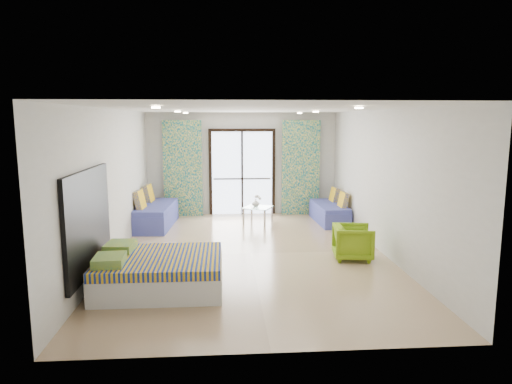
{
  "coord_description": "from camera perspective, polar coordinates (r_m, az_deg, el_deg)",
  "views": [
    {
      "loc": [
        -0.5,
        -8.34,
        2.5
      ],
      "look_at": [
        0.12,
        0.18,
        1.15
      ],
      "focal_mm": 32.0,
      "sensor_mm": 36.0,
      "label": 1
    }
  ],
  "objects": [
    {
      "name": "daybed_right",
      "position": [
        11.41,
        9.21,
        -2.49
      ],
      "size": [
        0.7,
        1.67,
        0.81
      ],
      "rotation": [
        0.0,
        0.0,
        0.04
      ],
      "color": "#3F4696",
      "rests_on": "floor"
    },
    {
      "name": "ceiling",
      "position": [
        8.36,
        -0.71,
        10.35
      ],
      "size": [
        5.0,
        7.5,
        0.01
      ],
      "primitive_type": null,
      "color": "silver",
      "rests_on": "ground"
    },
    {
      "name": "headboard",
      "position": [
        7.06,
        -20.19,
        -3.45
      ],
      "size": [
        0.06,
        2.1,
        1.5
      ],
      "primitive_type": "cube",
      "color": "black",
      "rests_on": "floor"
    },
    {
      "name": "vase",
      "position": [
        11.12,
        -0.03,
        -1.37
      ],
      "size": [
        0.24,
        0.25,
        0.18
      ],
      "primitive_type": "imported",
      "rotation": [
        0.0,
        0.0,
        -0.42
      ],
      "color": "white",
      "rests_on": "coffee_table"
    },
    {
      "name": "balcony_door",
      "position": [
        12.14,
        -1.75,
        3.11
      ],
      "size": [
        1.76,
        0.08,
        2.28
      ],
      "color": "black",
      "rests_on": "floor"
    },
    {
      "name": "downlight_d",
      "position": [
        9.53,
        7.48,
        9.92
      ],
      "size": [
        0.12,
        0.12,
        0.02
      ],
      "primitive_type": "cylinder",
      "color": "#FFE0B2",
      "rests_on": "ceiling"
    },
    {
      "name": "curtain_right",
      "position": [
        12.15,
        5.61,
        3.04
      ],
      "size": [
        1.0,
        0.1,
        2.5
      ],
      "primitive_type": "cube",
      "color": "silver",
      "rests_on": "floor"
    },
    {
      "name": "downlight_b",
      "position": [
        6.62,
        12.75,
        10.22
      ],
      "size": [
        0.12,
        0.12,
        0.02
      ],
      "primitive_type": "cylinder",
      "color": "#FFE0B2",
      "rests_on": "ceiling"
    },
    {
      "name": "curtain_left",
      "position": [
        12.02,
        -9.13,
        2.9
      ],
      "size": [
        1.0,
        0.1,
        2.5
      ],
      "primitive_type": "cube",
      "color": "silver",
      "rests_on": "floor"
    },
    {
      "name": "downlight_f",
      "position": [
        11.5,
        5.46,
        9.79
      ],
      "size": [
        0.12,
        0.12,
        0.02
      ],
      "primitive_type": "cylinder",
      "color": "#FFE0B2",
      "rests_on": "ceiling"
    },
    {
      "name": "switch_plate",
      "position": [
        8.25,
        -17.89,
        -1.6
      ],
      "size": [
        0.02,
        0.1,
        0.1
      ],
      "primitive_type": "cube",
      "color": "silver",
      "rests_on": "wall_left"
    },
    {
      "name": "downlight_e",
      "position": [
        11.38,
        -8.79,
        9.73
      ],
      "size": [
        0.12,
        0.12,
        0.02
      ],
      "primitive_type": "cylinder",
      "color": "#FFE0B2",
      "rests_on": "ceiling"
    },
    {
      "name": "wall_back",
      "position": [
        12.16,
        -1.76,
        3.55
      ],
      "size": [
        5.0,
        0.01,
        2.7
      ],
      "primitive_type": null,
      "color": "silver",
      "rests_on": "ground"
    },
    {
      "name": "bed",
      "position": [
        7.06,
        -12.02,
        -9.71
      ],
      "size": [
        1.82,
        1.49,
        0.63
      ],
      "color": "silver",
      "rests_on": "floor"
    },
    {
      "name": "wall_left",
      "position": [
        8.65,
        -17.46,
        0.92
      ],
      "size": [
        0.01,
        7.5,
        2.7
      ],
      "primitive_type": null,
      "color": "silver",
      "rests_on": "ground"
    },
    {
      "name": "armchair",
      "position": [
        8.49,
        12.04,
        -5.95
      ],
      "size": [
        0.7,
        0.74,
        0.69
      ],
      "primitive_type": "imported",
      "rotation": [
        0.0,
        0.0,
        1.45
      ],
      "color": "#7DA815",
      "rests_on": "floor"
    },
    {
      "name": "wall_front",
      "position": [
        4.76,
        2.02,
        -5.04
      ],
      "size": [
        5.0,
        0.01,
        2.7
      ],
      "primitive_type": null,
      "color": "silver",
      "rests_on": "ground"
    },
    {
      "name": "daybed_left",
      "position": [
        11.06,
        -12.46,
        -2.74
      ],
      "size": [
        0.87,
        1.95,
        0.94
      ],
      "rotation": [
        0.0,
        0.0,
        -0.07
      ],
      "color": "#3F4696",
      "rests_on": "floor"
    },
    {
      "name": "wall_right",
      "position": [
        8.94,
        15.52,
        1.25
      ],
      "size": [
        0.01,
        7.5,
        2.7
      ],
      "primitive_type": null,
      "color": "silver",
      "rests_on": "ground"
    },
    {
      "name": "balcony_rail",
      "position": [
        12.18,
        -1.74,
        1.67
      ],
      "size": [
        1.52,
        0.03,
        0.04
      ],
      "primitive_type": "cube",
      "color": "#595451",
      "rests_on": "balcony_door"
    },
    {
      "name": "downlight_c",
      "position": [
        9.39,
        -9.78,
        9.89
      ],
      "size": [
        0.12,
        0.12,
        0.02
      ],
      "primitive_type": "cylinder",
      "color": "#FFE0B2",
      "rests_on": "ceiling"
    },
    {
      "name": "floor",
      "position": [
        8.72,
        -0.68,
        -7.68
      ],
      "size": [
        5.0,
        7.5,
        0.01
      ],
      "primitive_type": null,
      "color": "tan",
      "rests_on": "ground"
    },
    {
      "name": "coffee_table",
      "position": [
        11.11,
        0.24,
        -2.09
      ],
      "size": [
        0.83,
        0.83,
        0.72
      ],
      "rotation": [
        0.0,
        0.0,
        -0.43
      ],
      "color": "silver",
      "rests_on": "floor"
    },
    {
      "name": "downlight_a",
      "position": [
        6.41,
        -12.41,
        10.28
      ],
      "size": [
        0.12,
        0.12,
        0.02
      ],
      "primitive_type": "cylinder",
      "color": "#FFE0B2",
      "rests_on": "ceiling"
    }
  ]
}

